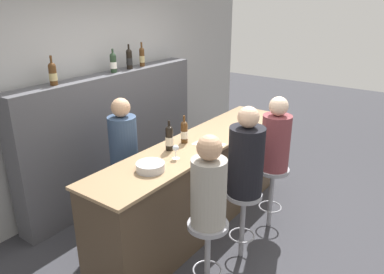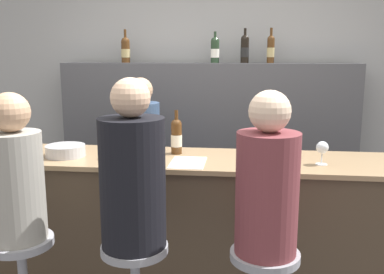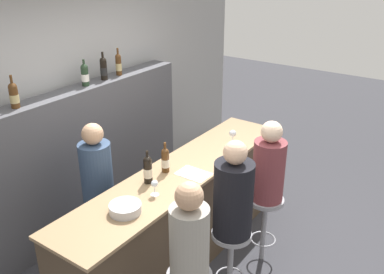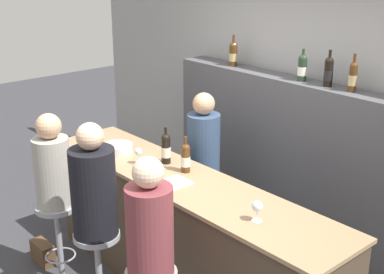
{
  "view_description": "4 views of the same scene",
  "coord_description": "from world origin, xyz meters",
  "px_view_note": "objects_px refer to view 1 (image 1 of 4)",
  "views": [
    {
      "loc": [
        -3.02,
        -1.81,
        2.47
      ],
      "look_at": [
        -0.23,
        0.21,
        1.15
      ],
      "focal_mm": 35.0,
      "sensor_mm": 36.0,
      "label": 1
    },
    {
      "loc": [
        0.33,
        -2.38,
        1.67
      ],
      "look_at": [
        0.0,
        0.33,
        1.14
      ],
      "focal_mm": 40.0,
      "sensor_mm": 36.0,
      "label": 2
    },
    {
      "loc": [
        -2.84,
        -1.83,
        2.92
      ],
      "look_at": [
        0.22,
        0.33,
        1.26
      ],
      "focal_mm": 40.0,
      "sensor_mm": 36.0,
      "label": 3
    },
    {
      "loc": [
        2.84,
        -2.14,
        2.68
      ],
      "look_at": [
        0.2,
        0.19,
        1.43
      ],
      "focal_mm": 50.0,
      "sensor_mm": 36.0,
      "label": 4
    }
  ],
  "objects_px": {
    "wine_bottle_counter_0": "(169,138)",
    "guest_seated_left": "(209,186)",
    "bar_stool_left": "(208,240)",
    "wine_bottle_backbar_1": "(113,63)",
    "guest_seated_right": "(276,138)",
    "wine_bottle_backbar_2": "(129,59)",
    "wine_glass_0": "(176,149)",
    "wine_glass_1": "(242,115)",
    "wine_bottle_counter_1": "(184,132)",
    "bartender": "(125,169)",
    "wine_bottle_backbar_3": "(142,57)",
    "metal_bowl": "(150,167)",
    "bar_stool_middle": "(243,208)",
    "wine_bottle_backbar_0": "(53,74)",
    "bar_stool_right": "(272,182)",
    "guest_seated_middle": "(246,157)"
  },
  "relations": [
    {
      "from": "wine_glass_1",
      "to": "bartender",
      "type": "distance_m",
      "value": 1.53
    },
    {
      "from": "wine_bottle_backbar_2",
      "to": "bar_stool_right",
      "type": "height_order",
      "value": "wine_bottle_backbar_2"
    },
    {
      "from": "bartender",
      "to": "bar_stool_right",
      "type": "bearing_deg",
      "value": -54.65
    },
    {
      "from": "wine_bottle_counter_1",
      "to": "guest_seated_right",
      "type": "xyz_separation_m",
      "value": [
        0.56,
        -0.78,
        -0.07
      ]
    },
    {
      "from": "guest_seated_left",
      "to": "bar_stool_right",
      "type": "height_order",
      "value": "guest_seated_left"
    },
    {
      "from": "wine_bottle_backbar_0",
      "to": "bar_stool_middle",
      "type": "height_order",
      "value": "wine_bottle_backbar_0"
    },
    {
      "from": "wine_bottle_backbar_1",
      "to": "guest_seated_right",
      "type": "distance_m",
      "value": 2.11
    },
    {
      "from": "wine_bottle_backbar_2",
      "to": "guest_seated_right",
      "type": "relative_size",
      "value": 0.38
    },
    {
      "from": "metal_bowl",
      "to": "guest_seated_middle",
      "type": "bearing_deg",
      "value": -45.37
    },
    {
      "from": "wine_bottle_backbar_0",
      "to": "guest_seated_left",
      "type": "xyz_separation_m",
      "value": [
        -0.06,
        -1.97,
        -0.66
      ]
    },
    {
      "from": "metal_bowl",
      "to": "wine_glass_1",
      "type": "bearing_deg",
      "value": -0.8
    },
    {
      "from": "bar_stool_right",
      "to": "guest_seated_right",
      "type": "relative_size",
      "value": 0.9
    },
    {
      "from": "wine_bottle_counter_0",
      "to": "guest_seated_left",
      "type": "xyz_separation_m",
      "value": [
        -0.47,
        -0.78,
        -0.09
      ]
    },
    {
      "from": "wine_glass_0",
      "to": "guest_seated_right",
      "type": "bearing_deg",
      "value": -32.54
    },
    {
      "from": "guest_seated_right",
      "to": "wine_glass_0",
      "type": "bearing_deg",
      "value": 147.46
    },
    {
      "from": "wine_bottle_backbar_0",
      "to": "bar_stool_left",
      "type": "bearing_deg",
      "value": -91.63
    },
    {
      "from": "wine_bottle_backbar_3",
      "to": "wine_glass_0",
      "type": "distance_m",
      "value": 1.83
    },
    {
      "from": "wine_bottle_backbar_1",
      "to": "bar_stool_middle",
      "type": "bearing_deg",
      "value": -97.85
    },
    {
      "from": "guest_seated_right",
      "to": "bartender",
      "type": "distance_m",
      "value": 1.65
    },
    {
      "from": "bar_stool_left",
      "to": "bar_stool_middle",
      "type": "height_order",
      "value": "same"
    },
    {
      "from": "bartender",
      "to": "guest_seated_middle",
      "type": "bearing_deg",
      "value": -78.31
    },
    {
      "from": "wine_bottle_backbar_2",
      "to": "guest_seated_right",
      "type": "height_order",
      "value": "wine_bottle_backbar_2"
    },
    {
      "from": "bartender",
      "to": "wine_bottle_backbar_3",
      "type": "bearing_deg",
      "value": 32.18
    },
    {
      "from": "wine_bottle_backbar_3",
      "to": "guest_seated_left",
      "type": "relative_size",
      "value": 0.4
    },
    {
      "from": "bar_stool_middle",
      "to": "guest_seated_right",
      "type": "bearing_deg",
      "value": 0.0
    },
    {
      "from": "bar_stool_left",
      "to": "guest_seated_left",
      "type": "bearing_deg",
      "value": 0.0
    },
    {
      "from": "wine_bottle_backbar_0",
      "to": "wine_bottle_backbar_2",
      "type": "relative_size",
      "value": 0.99
    },
    {
      "from": "wine_bottle_counter_1",
      "to": "bartender",
      "type": "height_order",
      "value": "bartender"
    },
    {
      "from": "guest_seated_middle",
      "to": "bartender",
      "type": "bearing_deg",
      "value": 101.69
    },
    {
      "from": "bartender",
      "to": "bar_stool_left",
      "type": "bearing_deg",
      "value": -104.84
    },
    {
      "from": "metal_bowl",
      "to": "bar_stool_right",
      "type": "bearing_deg",
      "value": -26.01
    },
    {
      "from": "wine_bottle_backbar_3",
      "to": "metal_bowl",
      "type": "xyz_separation_m",
      "value": [
        -1.38,
        -1.35,
        -0.67
      ]
    },
    {
      "from": "wine_glass_0",
      "to": "wine_glass_1",
      "type": "distance_m",
      "value": 1.29
    },
    {
      "from": "wine_bottle_backbar_2",
      "to": "guest_seated_right",
      "type": "bearing_deg",
      "value": -86.52
    },
    {
      "from": "wine_glass_0",
      "to": "guest_seated_right",
      "type": "relative_size",
      "value": 0.17
    },
    {
      "from": "wine_glass_0",
      "to": "metal_bowl",
      "type": "xyz_separation_m",
      "value": [
        -0.33,
        0.02,
        -0.06
      ]
    },
    {
      "from": "wine_bottle_counter_0",
      "to": "guest_seated_left",
      "type": "height_order",
      "value": "guest_seated_left"
    },
    {
      "from": "wine_bottle_counter_1",
      "to": "bar_stool_middle",
      "type": "xyz_separation_m",
      "value": [
        -0.1,
        -0.78,
        -0.59
      ]
    },
    {
      "from": "wine_bottle_backbar_1",
      "to": "bar_stool_middle",
      "type": "distance_m",
      "value": 2.3
    },
    {
      "from": "wine_bottle_backbar_2",
      "to": "bar_stool_left",
      "type": "bearing_deg",
      "value": -120.5
    },
    {
      "from": "bar_stool_middle",
      "to": "wine_glass_1",
      "type": "bearing_deg",
      "value": 30.49
    },
    {
      "from": "wine_glass_0",
      "to": "bar_stool_middle",
      "type": "xyz_separation_m",
      "value": [
        0.28,
        -0.6,
        -0.56
      ]
    },
    {
      "from": "wine_bottle_counter_0",
      "to": "bartender",
      "type": "height_order",
      "value": "bartender"
    },
    {
      "from": "guest_seated_middle",
      "to": "guest_seated_right",
      "type": "relative_size",
      "value": 1.07
    },
    {
      "from": "guest_seated_left",
      "to": "bar_stool_right",
      "type": "relative_size",
      "value": 1.08
    },
    {
      "from": "wine_bottle_counter_1",
      "to": "guest_seated_right",
      "type": "relative_size",
      "value": 0.37
    },
    {
      "from": "wine_bottle_backbar_2",
      "to": "metal_bowl",
      "type": "xyz_separation_m",
      "value": [
        -1.15,
        -1.35,
        -0.67
      ]
    },
    {
      "from": "bar_stool_left",
      "to": "guest_seated_middle",
      "type": "bearing_deg",
      "value": -0.0
    },
    {
      "from": "metal_bowl",
      "to": "bar_stool_middle",
      "type": "xyz_separation_m",
      "value": [
        0.61,
        -0.62,
        -0.5
      ]
    },
    {
      "from": "wine_bottle_backbar_0",
      "to": "bartender",
      "type": "height_order",
      "value": "wine_bottle_backbar_0"
    }
  ]
}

